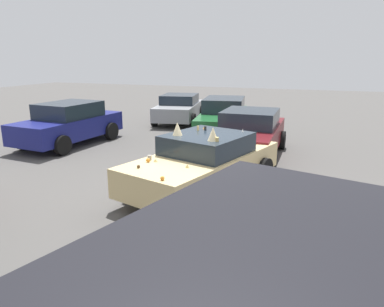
{
  "coord_description": "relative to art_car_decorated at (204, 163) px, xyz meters",
  "views": [
    {
      "loc": [
        -7.87,
        -2.66,
        3.13
      ],
      "look_at": [
        0.0,
        0.3,
        0.9
      ],
      "focal_mm": 34.15,
      "sensor_mm": 36.0,
      "label": 1
    }
  ],
  "objects": [
    {
      "name": "parked_sedan_near_right",
      "position": [
        8.64,
        4.23,
        -0.01
      ],
      "size": [
        4.33,
        2.56,
        1.34
      ],
      "rotation": [
        0.0,
        0.0,
        3.33
      ],
      "color": "gray",
      "rests_on": "ground"
    },
    {
      "name": "parked_sedan_behind_left",
      "position": [
        2.85,
        6.2,
        0.07
      ],
      "size": [
        4.31,
        2.27,
        1.53
      ],
      "rotation": [
        0.0,
        0.0,
        3.07
      ],
      "color": "navy",
      "rests_on": "ground"
    },
    {
      "name": "parked_sedan_far_right",
      "position": [
        6.46,
        1.38,
        0.04
      ],
      "size": [
        4.79,
        2.51,
        1.49
      ],
      "rotation": [
        0.0,
        0.0,
        3.31
      ],
      "color": "#1E602D",
      "rests_on": "ground"
    },
    {
      "name": "ground_plane",
      "position": [
        -0.02,
        0.01,
        -0.7
      ],
      "size": [
        60.0,
        60.0,
        0.0
      ],
      "primitive_type": "plane",
      "color": "#514F4C"
    },
    {
      "name": "parked_sedan_row_back_center",
      "position": [
        3.52,
        -0.33,
        0.04
      ],
      "size": [
        4.33,
        2.14,
        1.49
      ],
      "rotation": [
        0.0,
        0.0,
        3.17
      ],
      "color": "#5B1419",
      "rests_on": "ground"
    },
    {
      "name": "art_car_decorated",
      "position": [
        0.0,
        0.0,
        0.0
      ],
      "size": [
        4.67,
        2.92,
        1.67
      ],
      "rotation": [
        0.0,
        0.0,
        2.86
      ],
      "color": "#D8BC7F",
      "rests_on": "ground"
    }
  ]
}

